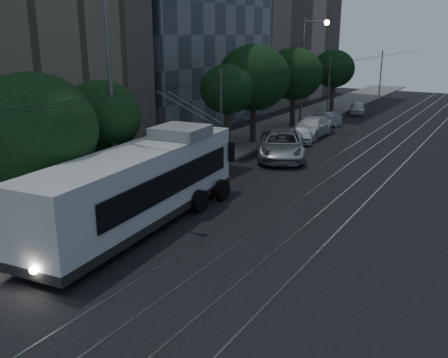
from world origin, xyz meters
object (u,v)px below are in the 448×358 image
object	(u,v)px
car_white_a	(302,134)
streetlamp_near	(117,69)
car_white_b	(311,127)
car_white_d	(357,108)
pickup_silver	(281,145)
car_white_c	(321,120)
trolleybus	(142,185)
streetlamp_far	(307,63)

from	to	relation	value
car_white_a	streetlamp_near	bearing A→B (deg)	-116.77
streetlamp_near	car_white_a	bearing A→B (deg)	85.99
car_white_b	car_white_d	world-z (taller)	car_white_b
pickup_silver	car_white_c	bearing A→B (deg)	73.62
pickup_silver	car_white_c	size ratio (longest dim) A/B	1.58
trolleybus	car_white_c	size ratio (longest dim) A/B	3.21
car_white_a	car_white_d	xyz separation A→B (m)	(-0.33, 15.98, -0.03)
trolleybus	streetlamp_far	size ratio (longest dim) A/B	1.39
pickup_silver	car_white_d	world-z (taller)	pickup_silver
pickup_silver	car_white_c	world-z (taller)	pickup_silver
car_white_a	car_white_b	bearing A→B (deg)	69.85
car_white_c	streetlamp_near	bearing A→B (deg)	-71.62
pickup_silver	car_white_b	distance (m)	7.84
car_white_b	pickup_silver	bearing A→B (deg)	-83.21
car_white_c	streetlamp_near	distance (m)	25.99
car_white_c	streetlamp_far	distance (m)	5.28
trolleybus	car_white_b	size ratio (longest dim) A/B	2.40
trolleybus	car_white_b	bearing A→B (deg)	86.33
car_white_d	streetlamp_near	bearing A→B (deg)	-108.43
car_white_a	trolleybus	bearing A→B (deg)	-111.06
trolleybus	pickup_silver	world-z (taller)	trolleybus
trolleybus	car_white_b	world-z (taller)	trolleybus
car_white_a	car_white_d	bearing A→B (deg)	68.41
trolleybus	car_white_d	world-z (taller)	trolleybus
car_white_c	car_white_d	xyz separation A→B (m)	(0.49, 9.36, -0.05)
car_white_a	streetlamp_near	world-z (taller)	streetlamp_near
car_white_d	streetlamp_near	distance (m)	35.19
streetlamp_near	streetlamp_far	bearing A→B (deg)	91.43
trolleybus	car_white_c	world-z (taller)	trolleybus
streetlamp_near	car_white_c	bearing A→B (deg)	88.88
car_white_a	car_white_d	size ratio (longest dim) A/B	1.05
car_white_a	car_white_c	size ratio (longest dim) A/B	0.94
streetlamp_near	streetlamp_far	world-z (taller)	streetlamp_near
car_white_a	car_white_c	distance (m)	6.67
car_white_d	streetlamp_far	distance (m)	11.90
trolleybus	pickup_silver	size ratio (longest dim) A/B	2.03
pickup_silver	car_white_b	bearing A→B (deg)	72.62
car_white_b	car_white_d	xyz separation A→B (m)	(-0.22, 13.70, -0.17)
trolleybus	streetlamp_far	xyz separation A→B (m)	(-2.50, 24.96, 3.89)
car_white_a	car_white_b	distance (m)	2.29
trolleybus	car_white_b	xyz separation A→B (m)	(-0.69, 21.93, -1.00)
car_white_a	car_white_c	xyz separation A→B (m)	(-0.81, 6.62, 0.02)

